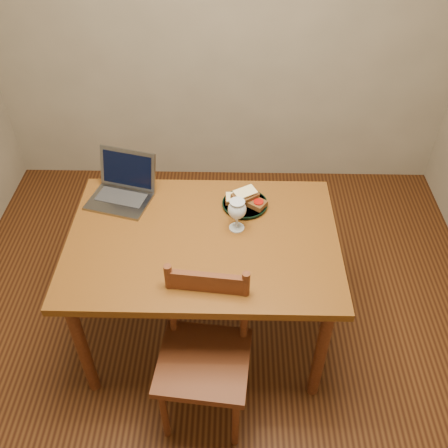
{
  "coord_description": "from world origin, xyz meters",
  "views": [
    {
      "loc": [
        0.07,
        -1.63,
        2.4
      ],
      "look_at": [
        0.03,
        0.11,
        0.8
      ],
      "focal_mm": 40.0,
      "sensor_mm": 36.0,
      "label": 1
    }
  ],
  "objects_px": {
    "table": "(203,250)",
    "chair": "(204,351)",
    "plate": "(245,204)",
    "milk_glass": "(237,215)",
    "laptop": "(123,186)"
  },
  "relations": [
    {
      "from": "chair",
      "to": "plate",
      "type": "height_order",
      "value": "chair"
    },
    {
      "from": "plate",
      "to": "milk_glass",
      "type": "xyz_separation_m",
      "value": [
        -0.04,
        -0.17,
        0.08
      ]
    },
    {
      "from": "plate",
      "to": "laptop",
      "type": "xyz_separation_m",
      "value": [
        -0.63,
        0.08,
        0.05
      ]
    },
    {
      "from": "milk_glass",
      "to": "table",
      "type": "bearing_deg",
      "value": -156.78
    },
    {
      "from": "table",
      "to": "milk_glass",
      "type": "xyz_separation_m",
      "value": [
        0.16,
        0.07,
        0.17
      ]
    },
    {
      "from": "table",
      "to": "plate",
      "type": "xyz_separation_m",
      "value": [
        0.2,
        0.24,
        0.1
      ]
    },
    {
      "from": "table",
      "to": "milk_glass",
      "type": "height_order",
      "value": "milk_glass"
    },
    {
      "from": "table",
      "to": "chair",
      "type": "xyz_separation_m",
      "value": [
        0.02,
        -0.45,
        -0.18
      ]
    },
    {
      "from": "chair",
      "to": "laptop",
      "type": "xyz_separation_m",
      "value": [
        -0.45,
        0.77,
        0.32
      ]
    },
    {
      "from": "chair",
      "to": "laptop",
      "type": "height_order",
      "value": "laptop"
    },
    {
      "from": "plate",
      "to": "laptop",
      "type": "distance_m",
      "value": 0.64
    },
    {
      "from": "chair",
      "to": "plate",
      "type": "bearing_deg",
      "value": 81.29
    },
    {
      "from": "table",
      "to": "milk_glass",
      "type": "bearing_deg",
      "value": 23.22
    },
    {
      "from": "table",
      "to": "laptop",
      "type": "height_order",
      "value": "laptop"
    },
    {
      "from": "chair",
      "to": "plate",
      "type": "xyz_separation_m",
      "value": [
        0.18,
        0.69,
        0.28
      ]
    }
  ]
}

